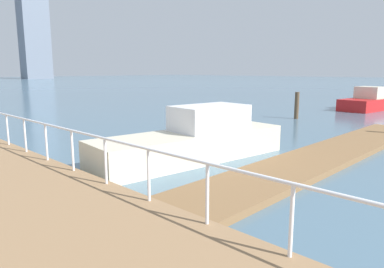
{
  "coord_description": "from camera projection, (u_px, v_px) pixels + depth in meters",
  "views": [
    {
      "loc": [
        -7.36,
        2.83,
        2.95
      ],
      "look_at": [
        -1.92,
        8.13,
        1.58
      ],
      "focal_mm": 33.3,
      "sensor_mm": 36.0,
      "label": 1
    }
  ],
  "objects": [
    {
      "name": "ground_plane",
      "position": [
        47.0,
        131.0,
        17.5
      ],
      "size": [
        300.0,
        300.0,
        0.0
      ],
      "primitive_type": "plane",
      "color": "slate"
    },
    {
      "name": "floating_dock",
      "position": [
        328.0,
        154.0,
        12.25
      ],
      "size": [
        15.93,
        2.0,
        0.18
      ],
      "primitive_type": "cube",
      "color": "olive",
      "rests_on": "ground_plane"
    },
    {
      "name": "boardwalk_railing",
      "position": [
        207.0,
        176.0,
        5.85
      ],
      "size": [
        0.06,
        24.68,
        1.08
      ],
      "color": "white",
      "rests_on": "boardwalk"
    },
    {
      "name": "dock_piling_2",
      "position": [
        297.0,
        105.0,
        21.71
      ],
      "size": [
        0.26,
        0.26,
        1.63
      ],
      "primitive_type": "cylinder",
      "color": "brown",
      "rests_on": "ground_plane"
    },
    {
      "name": "moored_boat_0",
      "position": [
        196.0,
        140.0,
        11.87
      ],
      "size": [
        7.09,
        2.7,
        1.77
      ],
      "color": "beige",
      "rests_on": "ground_plane"
    },
    {
      "name": "moored_boat_2",
      "position": [
        367.0,
        102.0,
        26.56
      ],
      "size": [
        4.86,
        2.69,
        1.73
      ],
      "color": "red",
      "rests_on": "ground_plane"
    }
  ]
}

